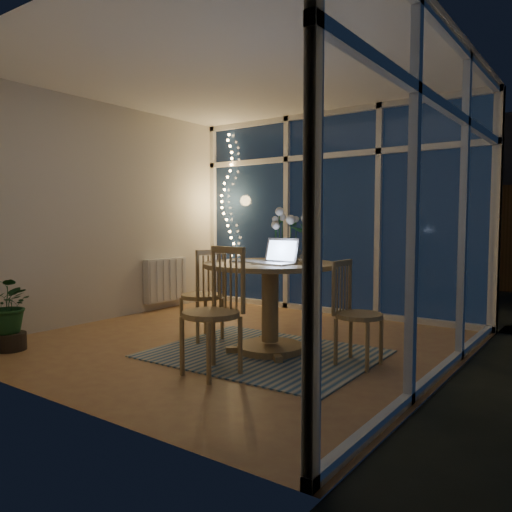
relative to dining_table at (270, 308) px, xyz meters
The scene contains 25 objects.
floor 0.64m from the dining_table, 165.12° to the left, with size 4.00×4.00×0.00m, color #966341.
ceiling 2.24m from the dining_table, 165.12° to the left, with size 4.00×4.00×0.00m, color white.
wall_back 2.35m from the dining_table, 102.46° to the left, with size 4.00×0.04×2.60m, color beige.
wall_front 2.13m from the dining_table, 104.06° to the right, with size 4.00×0.04×2.60m, color beige.
wall_left 2.63m from the dining_table, behind, with size 0.04×4.00×2.60m, color beige.
wall_right 1.78m from the dining_table, ahead, with size 0.04×4.00×2.60m, color beige.
window_wall_back 2.32m from the dining_table, 102.69° to the left, with size 4.00×0.10×2.60m, color silver.
window_wall_right 1.74m from the dining_table, ahead, with size 0.10×4.00×2.60m, color silver.
radiator 2.62m from the dining_table, 156.96° to the left, with size 0.10×0.70×0.58m, color silver.
fairy_lights 3.12m from the dining_table, 136.59° to the left, with size 0.24×0.10×1.85m, color #FFBC66, non-canonical shape.
garden_patio 5.15m from the dining_table, 89.66° to the left, with size 12.00×6.00×0.10m, color black.
garden_fence 5.67m from the dining_table, 94.77° to the left, with size 11.00×0.08×1.80m, color #382714.
neighbour_roof 8.81m from the dining_table, 91.13° to the left, with size 7.00×3.00×2.20m, color #303239.
garden_shrubs 3.75m from the dining_table, 109.81° to the left, with size 0.90×0.90×0.90m, color black.
rug 0.42m from the dining_table, 90.00° to the right, with size 1.91×1.53×0.01m, color #BEB59A.
dining_table is the anchor object (origin of this frame).
chair_left 0.83m from the dining_table, behind, with size 0.43×0.43×0.93m, color #9D7E47.
chair_right 0.83m from the dining_table, ahead, with size 0.41×0.41×0.88m, color #9D7E47.
chair_front 0.84m from the dining_table, 89.18° to the right, with size 0.47×0.47×1.01m, color #9D7E47.
laptop 0.56m from the dining_table, 45.96° to the right, with size 0.34×0.29×0.25m, color silver, non-canonical shape.
flower_vase 0.58m from the dining_table, 72.45° to the left, with size 0.20×0.20×0.21m, color silver.
bowl 0.55m from the dining_table, 21.46° to the left, with size 0.15×0.15×0.04m, color white.
newspapers 0.46m from the dining_table, behind, with size 0.37×0.28×0.01m, color silver.
phone 0.42m from the dining_table, 92.52° to the right, with size 0.11×0.05×0.01m, color black.
potted_plant 2.40m from the dining_table, 145.83° to the right, with size 0.54×0.47×0.76m, color #18431E.
Camera 1 is at (2.98, -3.84, 1.19)m, focal length 35.00 mm.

